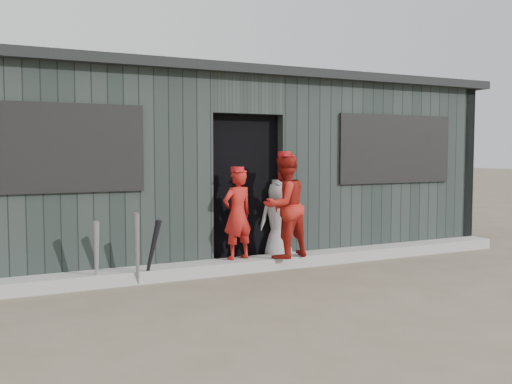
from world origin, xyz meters
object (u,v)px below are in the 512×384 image
player_grey_back (278,222)px  player_red_left (237,214)px  bat_left (97,255)px  bat_mid (137,249)px  bat_right (152,252)px  player_red_right (284,206)px  dugout (207,166)px

player_grey_back → player_red_left: bearing=25.5°
player_red_left → bat_left: bearing=-4.6°
bat_mid → bat_left: bearing=166.3°
player_grey_back → bat_right: bearing=22.5°
player_red_right → dugout: size_ratio=0.16×
bat_mid → dugout: 2.66m
player_red_left → player_grey_back: bearing=-173.0°
bat_left → bat_mid: size_ratio=0.90×
bat_mid → player_grey_back: player_grey_back is taller
player_grey_back → bat_left: bearing=17.3°
bat_right → player_red_left: size_ratio=0.68×
bat_mid → player_grey_back: size_ratio=0.77×
player_grey_back → bat_mid: bearing=22.0°
dugout → player_grey_back: bearing=-71.2°
bat_right → player_red_left: bearing=13.2°
bat_right → player_grey_back: size_ratio=0.70×
bat_mid → player_grey_back: 2.14m
bat_right → player_red_left: (1.19, 0.28, 0.35)m
bat_left → dugout: (2.02, 1.84, 0.90)m
bat_left → dugout: dugout is taller
bat_right → bat_left: bearing=172.8°
player_grey_back → dugout: bearing=-63.8°
bat_left → bat_mid: 0.44m
bat_left → player_red_right: size_ratio=0.57×
player_red_left → player_red_right: (0.58, -0.17, 0.10)m
bat_left → player_grey_back: player_grey_back is taller
bat_mid → player_red_right: size_ratio=0.64×
bat_right → player_grey_back: (1.90, 0.51, 0.18)m
bat_left → player_grey_back: 2.54m
bat_left → bat_right: 0.61m
bat_right → player_grey_back: 1.97m
player_red_left → player_red_right: player_red_right is taller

